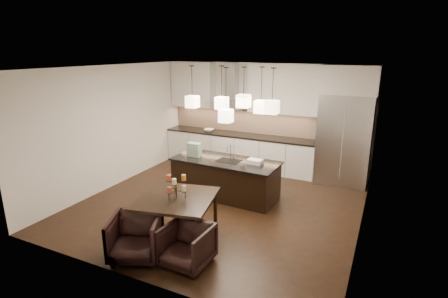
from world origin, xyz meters
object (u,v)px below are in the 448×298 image
at_px(refrigerator, 344,140).
at_px(island_body, 225,179).
at_px(dining_table, 177,217).
at_px(armchair_left, 136,237).
at_px(armchair_right, 187,245).

bearing_deg(refrigerator, island_body, -138.51).
distance_m(island_body, dining_table, 1.95).
distance_m(armchair_left, armchair_right, 0.83).
height_order(island_body, armchair_left, island_body).
xyz_separation_m(refrigerator, dining_table, (-2.17, -3.88, -0.71)).
relative_size(dining_table, armchair_left, 1.60).
bearing_deg(dining_table, island_body, 78.08).
height_order(armchair_left, armchair_right, armchair_left).
xyz_separation_m(island_body, dining_table, (0.02, -1.95, -0.03)).
xyz_separation_m(island_body, armchair_right, (0.59, -2.57, -0.08)).
bearing_deg(armchair_right, refrigerator, 72.75).
bearing_deg(dining_table, armchair_right, -59.93).
bearing_deg(island_body, armchair_right, -74.89).
relative_size(island_body, dining_table, 1.84).
bearing_deg(armchair_left, island_body, 61.54).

